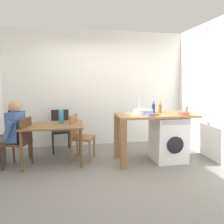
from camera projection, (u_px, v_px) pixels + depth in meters
The scene contains 18 objects.
ground_plane at pixel (109, 173), 3.65m from camera, with size 5.46×5.46×0.00m, color slate.
wall_back at pixel (97, 89), 5.17m from camera, with size 4.60×0.10×2.70m, color white.
dining_table at pixel (53, 130), 4.00m from camera, with size 1.10×0.76×0.74m.
chair_person_seat at pixel (21, 140), 3.81m from camera, with size 0.49×0.49×0.90m.
chair_opposite at pixel (79, 135), 4.18m from camera, with size 0.51×0.51×0.90m.
chair_spare_by_wall at pixel (61, 128), 4.79m from camera, with size 0.44×0.44×0.90m.
seated_person at pixel (11, 131), 3.80m from camera, with size 0.55×0.54×1.20m.
kitchen_counter at pixel (145, 123), 4.07m from camera, with size 1.50×0.68×0.92m.
washing_machine at pixel (168, 138), 4.20m from camera, with size 0.60×0.61×0.86m.
sink_basin at pixel (143, 112), 4.03m from camera, with size 0.38×0.38×0.09m, color #9EA0A5.
tap at pixel (140, 106), 4.19m from camera, with size 0.02×0.02×0.28m, color #B2B2B7.
bottle_tall_green at pixel (153, 107), 4.24m from camera, with size 0.06×0.06×0.23m.
bottle_squat_brown at pixel (160, 108), 4.19m from camera, with size 0.06×0.06×0.22m.
mixing_bowl at pixel (150, 114), 3.85m from camera, with size 0.19×0.19×0.05m.
utensil_crock at pixel (186, 109), 4.23m from camera, with size 0.11×0.11×0.30m.
colander at pixel (184, 113), 3.94m from camera, with size 0.20×0.20×0.06m.
vase at pixel (61, 117), 4.09m from camera, with size 0.09×0.09×0.25m, color teal.
scissors at pixel (156, 115), 3.98m from camera, with size 0.15×0.06×0.01m.
Camera 1 is at (-0.55, -3.43, 1.54)m, focal length 34.56 mm.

